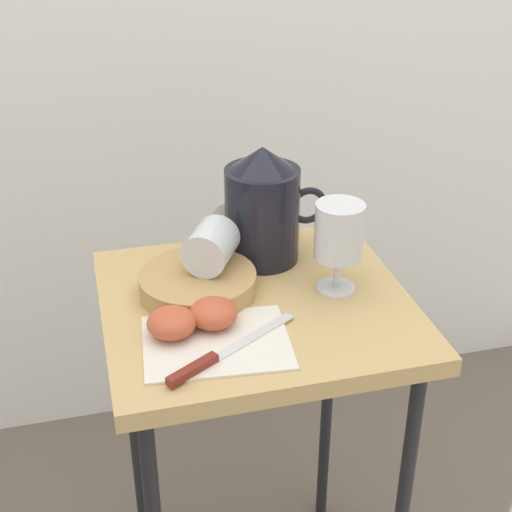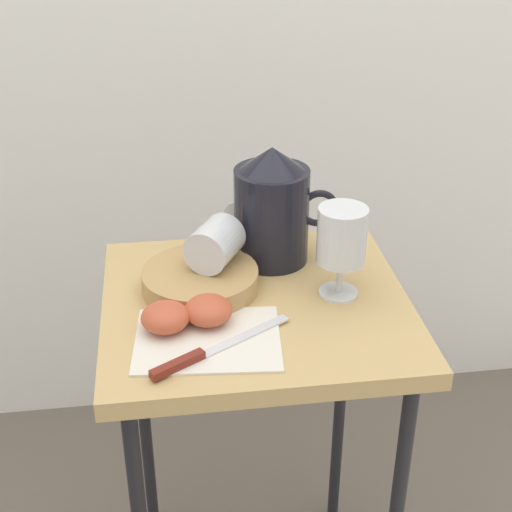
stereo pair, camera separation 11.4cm
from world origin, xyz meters
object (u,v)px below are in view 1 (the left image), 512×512
at_px(pitcher, 263,214).
at_px(apple_half_left, 172,323).
at_px(basket_tray, 198,283).
at_px(knife, 215,357).
at_px(wine_glass_tipped_near, 212,245).
at_px(table, 256,344).
at_px(wine_glass_upright, 339,236).
at_px(apple_half_right, 213,313).

distance_m(pitcher, apple_half_left, 0.28).
height_order(basket_tray, apple_half_left, apple_half_left).
xyz_separation_m(pitcher, knife, (-0.14, -0.28, -0.08)).
distance_m(pitcher, wine_glass_tipped_near, 0.12).
bearing_deg(pitcher, basket_tray, -146.26).
relative_size(table, pitcher, 3.52).
relative_size(wine_glass_tipped_near, knife, 0.76).
distance_m(table, apple_half_left, 0.19).
xyz_separation_m(basket_tray, wine_glass_upright, (0.22, -0.04, 0.08)).
xyz_separation_m(wine_glass_upright, knife, (-0.23, -0.15, -0.09)).
bearing_deg(knife, basket_tray, 86.64).
relative_size(basket_tray, knife, 0.89).
bearing_deg(apple_half_left, table, 24.98).
height_order(basket_tray, apple_half_right, apple_half_right).
relative_size(table, wine_glass_tipped_near, 4.47).
xyz_separation_m(pitcher, wine_glass_tipped_near, (-0.10, -0.06, -0.01)).
xyz_separation_m(basket_tray, apple_half_left, (-0.06, -0.11, 0.01)).
distance_m(wine_glass_upright, knife, 0.29).
relative_size(table, apple_half_right, 9.93).
distance_m(pitcher, wine_glass_upright, 0.16).
xyz_separation_m(basket_tray, wine_glass_tipped_near, (0.03, 0.02, 0.05)).
height_order(apple_half_left, knife, apple_half_left).
bearing_deg(basket_tray, wine_glass_tipped_near, 37.91).
bearing_deg(table, knife, -123.68).
relative_size(pitcher, apple_half_left, 2.82).
distance_m(basket_tray, wine_glass_upright, 0.24).
bearing_deg(wine_glass_upright, apple_half_left, -166.34).
height_order(table, wine_glass_tipped_near, wine_glass_tipped_near).
relative_size(wine_glass_upright, apple_half_left, 2.08).
relative_size(wine_glass_upright, apple_half_right, 2.08).
bearing_deg(apple_half_left, pitcher, 46.39).
height_order(pitcher, knife, pitcher).
bearing_deg(wine_glass_upright, basket_tray, 168.55).
xyz_separation_m(apple_half_right, knife, (-0.02, -0.09, -0.02)).
bearing_deg(table, basket_tray, 152.18).
xyz_separation_m(basket_tray, knife, (-0.01, -0.19, -0.01)).
bearing_deg(table, pitcher, 70.95).
height_order(table, apple_half_left, apple_half_left).
distance_m(table, wine_glass_tipped_near, 0.18).
height_order(basket_tray, knife, basket_tray).
bearing_deg(apple_half_right, knife, -100.27).
bearing_deg(wine_glass_tipped_near, apple_half_left, -123.23).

